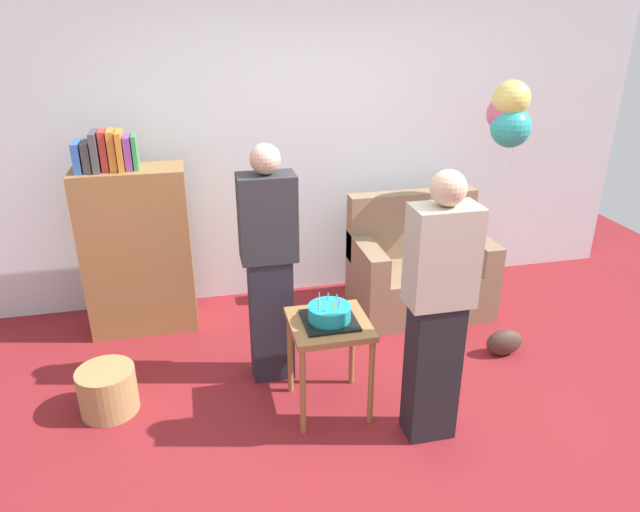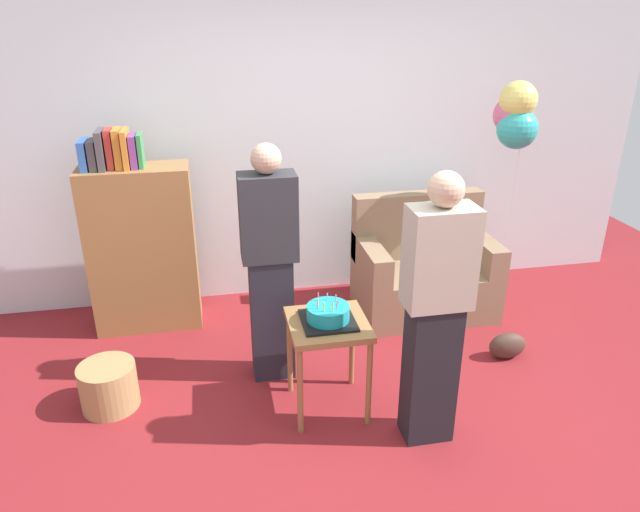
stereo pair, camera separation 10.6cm
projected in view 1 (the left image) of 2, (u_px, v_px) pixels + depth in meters
ground_plane at (369, 430)px, 3.53m from camera, size 8.00×8.00×0.00m
wall_back at (300, 140)px, 4.83m from camera, size 6.00×0.10×2.70m
couch at (418, 270)px, 4.85m from camera, size 1.10×0.70×0.96m
bookshelf at (136, 247)px, 4.41m from camera, size 0.80×0.36×1.58m
side_table at (329, 335)px, 3.54m from camera, size 0.48×0.48×0.62m
birthday_cake at (329, 314)px, 3.48m from camera, size 0.32×0.32×0.17m
person_blowing_candles at (269, 265)px, 3.75m from camera, size 0.36×0.22×1.63m
person_holding_cake at (437, 311)px, 3.19m from camera, size 0.36×0.22×1.63m
wicker_basket at (108, 390)px, 3.65m from camera, size 0.36×0.36×0.30m
handbag at (504, 342)px, 4.26m from camera, size 0.28×0.14×0.20m
balloon_bunch at (509, 115)px, 4.38m from camera, size 0.31×0.37×1.88m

